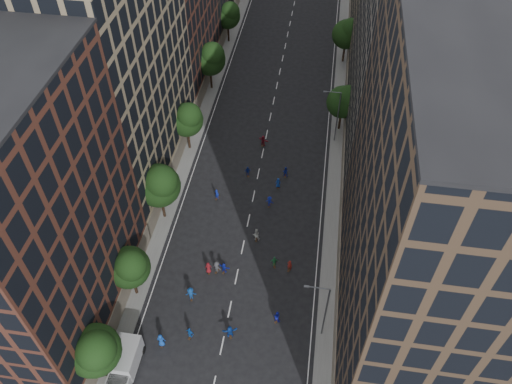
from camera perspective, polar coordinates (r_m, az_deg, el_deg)
ground at (r=75.47m, az=0.71°, el=4.20°), size 240.00×240.00×0.00m
sidewalk_left at (r=83.04m, az=-6.86°, el=8.49°), size 4.00×105.00×0.15m
sidewalk_right at (r=80.87m, az=9.98°, el=6.86°), size 4.00×105.00×0.15m
bldg_left_a at (r=51.68m, az=-25.46°, el=-3.19°), size 14.00×22.00×30.00m
bldg_left_b at (r=66.12m, az=-16.83°, el=13.74°), size 14.00×26.00×34.00m
bldg_left_c at (r=86.19m, az=-10.83°, el=20.46°), size 14.00×20.00×28.00m
bldg_right_a at (r=46.14m, az=20.30°, el=-2.55°), size 14.00×30.00×36.00m
bldg_right_b at (r=69.50m, az=17.60°, el=14.76°), size 14.00×28.00×33.00m
tree_left_0 at (r=52.11m, az=-17.92°, el=-16.84°), size 5.20×5.20×8.83m
tree_left_1 at (r=56.89m, az=-14.26°, el=-8.28°), size 4.80×4.80×8.21m
tree_left_2 at (r=63.30m, az=-10.98°, el=0.85°), size 5.60×5.60×9.45m
tree_left_3 at (r=73.53m, az=-7.88°, el=8.31°), size 5.00×5.00×8.58m
tree_left_4 at (r=86.04m, az=-5.23°, el=15.01°), size 5.40×5.40×9.08m
tree_left_5 at (r=99.89m, az=-3.17°, el=19.58°), size 4.80×4.80×8.33m
tree_right_a at (r=77.76m, az=10.06°, el=10.23°), size 5.00×5.00×8.39m
tree_right_b at (r=94.58m, az=10.44°, el=17.45°), size 5.20×5.20×8.83m
streetlamp_near at (r=53.25m, az=7.76°, el=-13.14°), size 2.64×0.22×9.06m
streetlamp_far at (r=75.69m, az=9.18°, el=8.78°), size 2.64×0.22×9.06m
cargo_van at (r=55.83m, az=-14.75°, el=-18.34°), size 2.53×5.39×2.86m
skater_0 at (r=56.80m, az=-10.80°, el=-16.32°), size 0.96×0.66×1.89m
skater_2 at (r=57.39m, az=2.39°, el=-14.05°), size 0.96×0.84×1.68m
skater_3 at (r=59.18m, az=-7.46°, el=-11.47°), size 1.36×0.96×1.92m
skater_4 at (r=56.82m, az=-7.55°, el=-15.69°), size 1.09×0.73×1.71m
skater_5 at (r=56.44m, az=-2.99°, el=-15.66°), size 1.79×1.07×1.84m
skater_6 at (r=61.10m, az=-5.46°, el=-8.63°), size 0.93×0.73×1.68m
skater_7 at (r=61.15m, az=3.86°, el=-8.37°), size 0.72×0.58×1.72m
skater_8 at (r=63.74m, az=0.02°, el=-4.91°), size 1.02×0.84×1.92m
skater_9 at (r=61.04m, az=-4.51°, el=-8.57°), size 1.28×0.99×1.74m
skater_10 at (r=61.41m, az=2.12°, el=-7.97°), size 1.04×0.62×1.66m
skater_11 at (r=61.03m, az=-3.68°, el=-8.66°), size 1.51×0.87×1.55m
skater_12 at (r=70.20m, az=2.54°, el=1.03°), size 0.86×0.66×1.57m
skater_13 at (r=68.76m, az=-4.50°, el=-0.27°), size 0.71×0.59×1.66m
skater_14 at (r=71.82m, az=3.37°, el=2.30°), size 0.82×0.66×1.61m
skater_15 at (r=67.65m, az=1.56°, el=-1.11°), size 1.18×0.83×1.66m
skater_16 at (r=71.78m, az=-0.94°, el=2.36°), size 1.02×0.70×1.61m
skater_17 at (r=76.60m, az=0.82°, el=5.86°), size 1.74×1.15×1.79m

